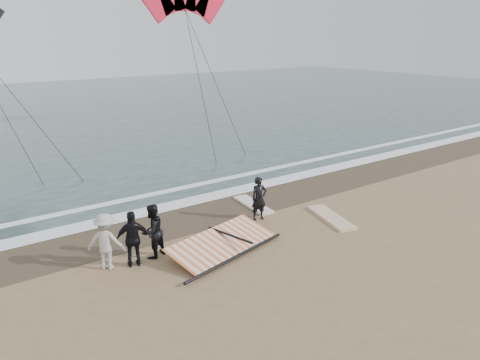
# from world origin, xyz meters

# --- Properties ---
(ground) EXTENTS (120.00, 120.00, 0.00)m
(ground) POSITION_xyz_m (0.00, 0.00, 0.00)
(ground) COLOR #8C704C
(ground) RESTS_ON ground
(sea) EXTENTS (120.00, 54.00, 0.02)m
(sea) POSITION_xyz_m (0.00, 33.00, 0.01)
(sea) COLOR #233838
(sea) RESTS_ON ground
(wet_sand) EXTENTS (120.00, 2.80, 0.01)m
(wet_sand) POSITION_xyz_m (0.00, 4.50, 0.01)
(wet_sand) COLOR #4C3D2B
(wet_sand) RESTS_ON ground
(foam_near) EXTENTS (120.00, 0.90, 0.01)m
(foam_near) POSITION_xyz_m (0.00, 5.90, 0.03)
(foam_near) COLOR white
(foam_near) RESTS_ON sea
(foam_far) EXTENTS (120.00, 0.45, 0.01)m
(foam_far) POSITION_xyz_m (0.00, 7.60, 0.03)
(foam_far) COLOR white
(foam_far) RESTS_ON sea
(man_main) EXTENTS (0.66, 0.51, 1.61)m
(man_main) POSITION_xyz_m (0.14, 2.84, 0.80)
(man_main) COLOR black
(man_main) RESTS_ON ground
(board_white) EXTENTS (1.37, 2.57, 0.10)m
(board_white) POSITION_xyz_m (2.30, 1.29, 0.05)
(board_white) COLOR silver
(board_white) RESTS_ON ground
(board_cream) EXTENTS (0.88, 2.28, 0.09)m
(board_cream) POSITION_xyz_m (0.81, 4.06, 0.05)
(board_cream) COLOR silver
(board_cream) RESTS_ON ground
(trio_cluster) EXTENTS (2.52, 1.23, 1.70)m
(trio_cluster) POSITION_xyz_m (-5.09, 2.36, 0.84)
(trio_cluster) COLOR black
(trio_cluster) RESTS_ON ground
(sail_rig) EXTENTS (4.15, 2.47, 0.49)m
(sail_rig) POSITION_xyz_m (-2.47, 1.61, 0.19)
(sail_rig) COLOR black
(sail_rig) RESTS_ON ground
(kite_red) EXTENTS (7.01, 4.72, 12.76)m
(kite_red) POSITION_xyz_m (6.69, 19.25, 8.35)
(kite_red) COLOR red
(kite_red) RESTS_ON ground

